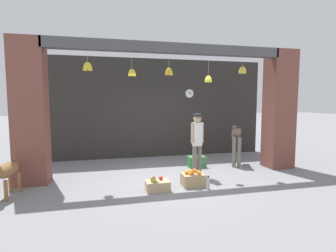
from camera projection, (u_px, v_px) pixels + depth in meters
ground_plane at (171, 177)px, 6.46m from camera, size 60.00×60.00×0.00m
shop_back_wall at (153, 108)px, 8.73m from camera, size 7.68×0.12×3.25m
shop_pillar_left at (30, 112)px, 5.85m from camera, size 0.70×0.60×3.25m
shop_pillar_right at (279, 110)px, 7.33m from camera, size 0.70×0.60×3.25m
storefront_awning at (170, 50)px, 6.28m from camera, size 5.78×0.28×0.94m
dog at (6, 172)px, 5.08m from camera, size 0.38×1.06×0.75m
shopkeeper at (197, 140)px, 6.49m from camera, size 0.34×0.27×1.56m
worker_stooping at (236, 140)px, 7.62m from camera, size 0.50×0.82×1.12m
fruit_crate_oranges at (193, 179)px, 5.80m from camera, size 0.48×0.37×0.35m
fruit_crate_apples at (157, 185)px, 5.49m from camera, size 0.49×0.34×0.29m
produce_box_green at (196, 162)px, 7.45m from camera, size 0.48×0.34×0.31m
water_bottle at (208, 183)px, 5.57m from camera, size 0.07×0.07×0.29m
wall_clock at (189, 94)px, 8.90m from camera, size 0.30×0.03×0.30m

